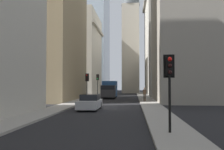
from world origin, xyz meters
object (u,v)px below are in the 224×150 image
Objects in this scene: sedan_silver at (90,102)px; traffic_light_foreground at (170,75)px; delivery_truck at (110,89)px; discarded_bottle at (80,102)px; traffic_light_far_junction at (98,80)px; pedestrian at (145,94)px; traffic_light_midblock at (87,80)px.

traffic_light_foreground is (-11.08, -5.67, 2.14)m from sedan_silver.
discarded_bottle is (-13.19, 2.26, -1.21)m from delivery_truck.
traffic_light_foreground is 0.90× the size of traffic_light_far_junction.
pedestrian is at bearing -63.30° from discarded_bottle.
delivery_truck is 13.43m from discarded_bottle.
pedestrian is (9.90, -5.45, 0.44)m from sedan_silver.
discarded_bottle is at bearing 24.88° from traffic_light_foreground.
traffic_light_midblock is at bearing 162.11° from delivery_truck.
traffic_light_midblock is 8.27m from pedestrian.
pedestrian is at bearing -149.65° from delivery_truck.
traffic_light_far_junction is 2.29× the size of pedestrian.
discarded_bottle is (-3.88, 7.71, -0.86)m from pedestrian.
sedan_silver is 12.08m from traffic_light_midblock.
sedan_silver is 1.18× the size of traffic_light_foreground.
traffic_light_far_junction is 16.64m from pedestrian.
traffic_light_foreground is 21.04m from pedestrian.
traffic_light_midblock is at bearing 11.89° from sedan_silver.
delivery_truck is 1.50× the size of sedan_silver.
sedan_silver is 1.17× the size of traffic_light_midblock.
delivery_truck is at bearing -9.71° from discarded_bottle.
sedan_silver is 24.51m from traffic_light_far_junction.
traffic_light_foreground is 19.02m from discarded_bottle.
delivery_truck is 5.96m from traffic_light_far_junction.
traffic_light_far_junction is at bearing 1.45° from traffic_light_midblock.
delivery_truck is 1.60× the size of traffic_light_far_junction.
traffic_light_foreground is at bearing -169.39° from delivery_truck.
traffic_light_far_junction reaches higher than delivery_truck.
delivery_truck is 23.93× the size of discarded_bottle.
traffic_light_foreground reaches higher than delivery_truck.
delivery_truck is at bearing -151.12° from traffic_light_far_junction.
traffic_light_midblock is 0.91× the size of traffic_light_far_junction.
traffic_light_foreground is at bearing -152.89° from sedan_silver.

